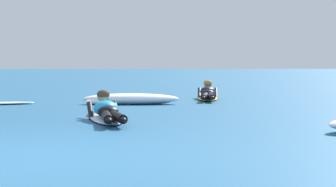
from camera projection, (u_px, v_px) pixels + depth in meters
The scene contains 4 objects.
ground_plane at pixel (74, 98), 16.34m from camera, with size 120.00×120.00×0.00m, color #235B84.
surfer_near at pixel (107, 113), 10.13m from camera, with size 0.76×2.54×0.53m.
surfer_far at pixel (208, 94), 15.75m from camera, with size 0.81×2.63×0.53m.
whitewater_front at pixel (131, 99), 14.10m from camera, with size 2.23×0.80×0.25m.
Camera 1 is at (1.10, -6.46, 0.99)m, focal length 66.29 mm.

